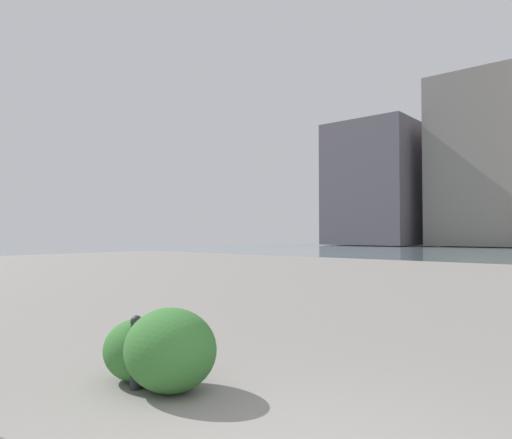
% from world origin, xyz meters
% --- Properties ---
extents(building_annex, '(12.06, 11.90, 23.85)m').
position_xyz_m(building_annex, '(16.64, -68.80, 11.92)').
color(building_annex, gray).
rests_on(building_annex, ground).
extents(building_highrise, '(13.15, 14.41, 18.82)m').
position_xyz_m(building_highrise, '(31.14, -66.63, 9.41)').
color(building_highrise, '#5B5660').
rests_on(building_highrise, ground).
extents(bollard_near, '(0.13, 0.13, 0.79)m').
position_xyz_m(bollard_near, '(2.50, -0.66, 0.41)').
color(bollard_near, '#232328').
rests_on(bollard_near, ground).
extents(shrub_low, '(1.04, 0.93, 0.88)m').
position_xyz_m(shrub_low, '(2.15, -0.85, 0.44)').
color(shrub_low, '#387533').
rests_on(shrub_low, ground).
extents(shrub_round, '(0.82, 0.74, 0.70)m').
position_xyz_m(shrub_round, '(2.73, -0.84, 0.35)').
color(shrub_round, '#387533').
rests_on(shrub_round, ground).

